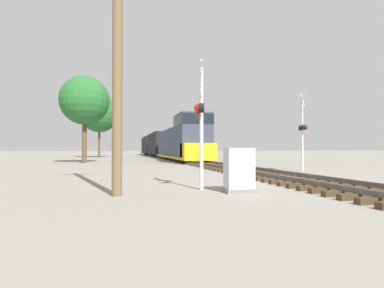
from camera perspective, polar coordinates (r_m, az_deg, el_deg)
ground_plane at (r=13.01m, az=17.80°, el=-6.72°), size 400.00×400.00×0.00m
rail_track_bed at (r=12.99m, az=17.80°, el=-6.13°), size 2.60×160.00×0.31m
freight_train at (r=50.44m, az=-5.94°, el=-0.07°), size 2.95×51.87×4.64m
crossing_signal_near at (r=9.75m, az=1.67°, el=5.50°), size 0.55×1.01×4.13m
crossing_signal_far at (r=19.29m, az=20.34°, el=2.83°), size 0.58×1.01×4.74m
relay_cabinet at (r=9.19m, az=8.95°, el=-5.01°), size 0.92×0.56×1.35m
utility_pole at (r=9.15m, az=-14.01°, el=18.35°), size 1.80×0.28×8.41m
tree_far_right at (r=30.00m, az=-19.77°, el=7.77°), size 4.57×4.57×8.15m
tree_mid_background at (r=48.88m, az=-17.24°, el=5.51°), size 5.80×5.80×9.70m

